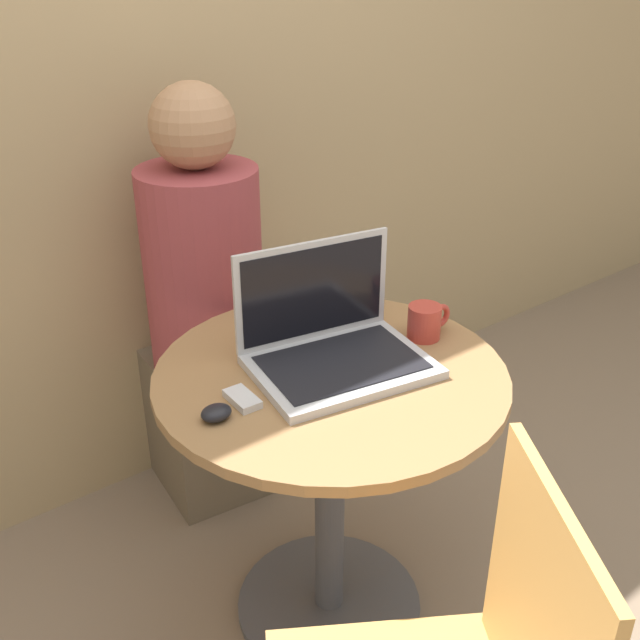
% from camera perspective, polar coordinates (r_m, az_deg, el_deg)
% --- Properties ---
extents(ground_plane, '(12.00, 12.00, 0.00)m').
position_cam_1_polar(ground_plane, '(2.07, 0.69, -20.89)').
color(ground_plane, '#7F6B56').
extents(back_wall, '(7.00, 0.05, 2.60)m').
position_cam_1_polar(back_wall, '(2.10, -13.88, 19.86)').
color(back_wall, tan).
rests_on(back_wall, ground_plane).
extents(round_table, '(0.77, 0.77, 0.71)m').
position_cam_1_polar(round_table, '(1.73, 0.78, -9.51)').
color(round_table, '#4C4C51').
rests_on(round_table, ground_plane).
extents(laptop, '(0.41, 0.33, 0.25)m').
position_cam_1_polar(laptop, '(1.62, 0.95, -1.70)').
color(laptop, '#B7B7BC').
rests_on(laptop, round_table).
extents(cell_phone, '(0.05, 0.09, 0.02)m').
position_cam_1_polar(cell_phone, '(1.52, -5.94, -6.00)').
color(cell_phone, silver).
rests_on(cell_phone, round_table).
extents(computer_mouse, '(0.06, 0.05, 0.03)m').
position_cam_1_polar(computer_mouse, '(1.47, -7.91, -7.02)').
color(computer_mouse, black).
rests_on(computer_mouse, round_table).
extents(coffee_cup, '(0.12, 0.08, 0.08)m').
position_cam_1_polar(coffee_cup, '(1.75, 8.06, -0.11)').
color(coffee_cup, '#B2382D').
rests_on(coffee_cup, round_table).
extents(person_seated, '(0.35, 0.51, 1.24)m').
position_cam_1_polar(person_seated, '(2.17, -9.00, -1.04)').
color(person_seated, brown).
rests_on(person_seated, ground_plane).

